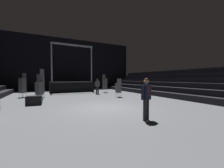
{
  "coord_description": "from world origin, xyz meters",
  "views": [
    {
      "loc": [
        -3.17,
        -7.26,
        1.69
      ],
      "look_at": [
        0.19,
        -0.56,
        1.4
      ],
      "focal_mm": 21.59,
      "sensor_mm": 36.0,
      "label": 1
    }
  ],
  "objects_px": {
    "chair_stack_front_left": "(39,88)",
    "chair_stack_mid_centre": "(41,83)",
    "chair_stack_mid_right": "(23,85)",
    "man_with_tie": "(146,97)",
    "chair_stack_rear_left": "(118,88)",
    "stage_riser": "(72,86)",
    "equipment_road_case": "(34,100)",
    "crew_worker_near_stage": "(97,86)",
    "chair_stack_front_right": "(105,84)"
  },
  "relations": [
    {
      "from": "chair_stack_mid_right",
      "to": "crew_worker_near_stage",
      "type": "xyz_separation_m",
      "value": [
        6.99,
        -0.63,
        -0.16
      ]
    },
    {
      "from": "man_with_tie",
      "to": "chair_stack_rear_left",
      "type": "distance_m",
      "value": 7.12
    },
    {
      "from": "man_with_tie",
      "to": "chair_stack_mid_right",
      "type": "relative_size",
      "value": 0.78
    },
    {
      "from": "chair_stack_mid_right",
      "to": "chair_stack_front_right",
      "type": "bearing_deg",
      "value": -133.3
    },
    {
      "from": "chair_stack_mid_centre",
      "to": "crew_worker_near_stage",
      "type": "relative_size",
      "value": 1.52
    },
    {
      "from": "man_with_tie",
      "to": "stage_riser",
      "type": "bearing_deg",
      "value": -107.38
    },
    {
      "from": "stage_riser",
      "to": "chair_stack_front_right",
      "type": "bearing_deg",
      "value": -39.38
    },
    {
      "from": "stage_riser",
      "to": "equipment_road_case",
      "type": "bearing_deg",
      "value": -115.03
    },
    {
      "from": "chair_stack_front_right",
      "to": "crew_worker_near_stage",
      "type": "bearing_deg",
      "value": -71.23
    },
    {
      "from": "chair_stack_front_right",
      "to": "man_with_tie",
      "type": "bearing_deg",
      "value": -38.06
    },
    {
      "from": "chair_stack_rear_left",
      "to": "equipment_road_case",
      "type": "height_order",
      "value": "chair_stack_rear_left"
    },
    {
      "from": "chair_stack_mid_centre",
      "to": "equipment_road_case",
      "type": "relative_size",
      "value": 2.84
    },
    {
      "from": "chair_stack_mid_right",
      "to": "chair_stack_front_left",
      "type": "bearing_deg",
      "value": 163.4
    },
    {
      "from": "stage_riser",
      "to": "equipment_road_case",
      "type": "xyz_separation_m",
      "value": [
        -3.8,
        -8.14,
        -0.46
      ]
    },
    {
      "from": "chair_stack_mid_centre",
      "to": "equipment_road_case",
      "type": "xyz_separation_m",
      "value": [
        -0.31,
        -3.7,
        -0.99
      ]
    },
    {
      "from": "chair_stack_front_left",
      "to": "man_with_tie",
      "type": "bearing_deg",
      "value": 164.13
    },
    {
      "from": "man_with_tie",
      "to": "chair_stack_front_left",
      "type": "relative_size",
      "value": 0.92
    },
    {
      "from": "man_with_tie",
      "to": "equipment_road_case",
      "type": "relative_size",
      "value": 1.92
    },
    {
      "from": "chair_stack_mid_centre",
      "to": "crew_worker_near_stage",
      "type": "xyz_separation_m",
      "value": [
        5.51,
        0.25,
        -0.33
      ]
    },
    {
      "from": "stage_riser",
      "to": "chair_stack_mid_right",
      "type": "relative_size",
      "value": 2.68
    },
    {
      "from": "stage_riser",
      "to": "chair_stack_rear_left",
      "type": "relative_size",
      "value": 3.48
    },
    {
      "from": "man_with_tie",
      "to": "chair_stack_front_right",
      "type": "relative_size",
      "value": 0.78
    },
    {
      "from": "crew_worker_near_stage",
      "to": "equipment_road_case",
      "type": "height_order",
      "value": "crew_worker_near_stage"
    },
    {
      "from": "chair_stack_front_right",
      "to": "equipment_road_case",
      "type": "distance_m",
      "value": 9.04
    },
    {
      "from": "man_with_tie",
      "to": "chair_stack_front_right",
      "type": "bearing_deg",
      "value": -124.61
    },
    {
      "from": "stage_riser",
      "to": "chair_stack_front_left",
      "type": "xyz_separation_m",
      "value": [
        -3.56,
        -5.88,
        0.19
      ]
    },
    {
      "from": "chair_stack_front_left",
      "to": "chair_stack_rear_left",
      "type": "relative_size",
      "value": 1.1
    },
    {
      "from": "man_with_tie",
      "to": "equipment_road_case",
      "type": "bearing_deg",
      "value": -72.95
    },
    {
      "from": "chair_stack_front_left",
      "to": "crew_worker_near_stage",
      "type": "xyz_separation_m",
      "value": [
        5.58,
        1.69,
        0.01
      ]
    },
    {
      "from": "chair_stack_mid_right",
      "to": "man_with_tie",
      "type": "bearing_deg",
      "value": 159.8
    },
    {
      "from": "man_with_tie",
      "to": "crew_worker_near_stage",
      "type": "bearing_deg",
      "value": -118.3
    },
    {
      "from": "chair_stack_rear_left",
      "to": "equipment_road_case",
      "type": "xyz_separation_m",
      "value": [
        -6.75,
        -0.87,
        -0.57
      ]
    },
    {
      "from": "chair_stack_front_right",
      "to": "crew_worker_near_stage",
      "type": "distance_m",
      "value": 1.99
    },
    {
      "from": "chair_stack_front_right",
      "to": "equipment_road_case",
      "type": "relative_size",
      "value": 2.47
    },
    {
      "from": "equipment_road_case",
      "to": "chair_stack_mid_right",
      "type": "bearing_deg",
      "value": 104.36
    },
    {
      "from": "chair_stack_mid_right",
      "to": "equipment_road_case",
      "type": "distance_m",
      "value": 4.8
    },
    {
      "from": "chair_stack_rear_left",
      "to": "crew_worker_near_stage",
      "type": "bearing_deg",
      "value": 114.62
    },
    {
      "from": "stage_riser",
      "to": "chair_stack_mid_right",
      "type": "height_order",
      "value": "stage_riser"
    },
    {
      "from": "man_with_tie",
      "to": "crew_worker_near_stage",
      "type": "relative_size",
      "value": 1.03
    },
    {
      "from": "man_with_tie",
      "to": "chair_stack_front_right",
      "type": "distance_m",
      "value": 11.48
    },
    {
      "from": "chair_stack_front_left",
      "to": "chair_stack_mid_right",
      "type": "bearing_deg",
      "value": -11.18
    },
    {
      "from": "man_with_tie",
      "to": "equipment_road_case",
      "type": "distance_m",
      "value": 7.25
    },
    {
      "from": "man_with_tie",
      "to": "chair_stack_front_right",
      "type": "height_order",
      "value": "chair_stack_front_right"
    },
    {
      "from": "man_with_tie",
      "to": "equipment_road_case",
      "type": "height_order",
      "value": "man_with_tie"
    },
    {
      "from": "chair_stack_rear_left",
      "to": "stage_riser",
      "type": "bearing_deg",
      "value": 119.83
    },
    {
      "from": "chair_stack_rear_left",
      "to": "equipment_road_case",
      "type": "bearing_deg",
      "value": -164.92
    },
    {
      "from": "chair_stack_front_left",
      "to": "chair_stack_mid_centre",
      "type": "distance_m",
      "value": 1.49
    },
    {
      "from": "chair_stack_front_left",
      "to": "stage_riser",
      "type": "bearing_deg",
      "value": -73.7
    },
    {
      "from": "crew_worker_near_stage",
      "to": "equipment_road_case",
      "type": "relative_size",
      "value": 1.87
    },
    {
      "from": "chair_stack_mid_centre",
      "to": "chair_stack_mid_right",
      "type": "bearing_deg",
      "value": 108.95
    }
  ]
}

